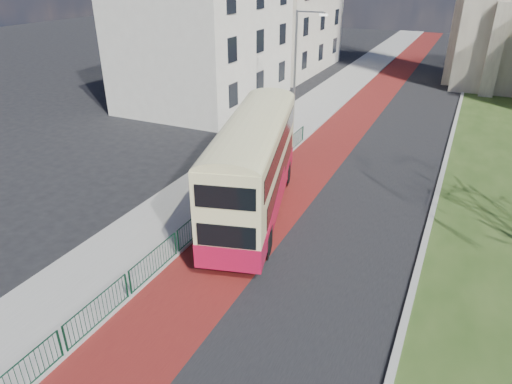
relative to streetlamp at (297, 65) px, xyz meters
The scene contains 11 objects.
ground 19.08m from the streetlamp, 76.42° to the right, with size 160.00×160.00×0.00m, color black.
road_carriageway 7.70m from the streetlamp, 18.88° to the left, with size 9.00×120.00×0.01m, color black.
bus_lane 5.91m from the streetlamp, 32.43° to the left, with size 3.40×120.00×0.01m, color #591414.
pavement_west 5.00m from the streetlamp, 108.07° to the left, with size 4.00×120.00×0.12m, color gray.
kerb_west 5.13m from the streetlamp, 56.03° to the left, with size 0.25×120.00×0.13m, color #999993.
kerb_east 12.07m from the streetlamp, 20.95° to the left, with size 0.25×80.00×0.13m, color #999993.
pedestrian_railing 14.64m from the streetlamp, 84.30° to the right, with size 0.07×24.00×1.12m.
street_block_near 10.62m from the streetlamp, 157.49° to the left, with size 10.30×14.30×13.00m.
street_block_far 22.24m from the streetlamp, 115.76° to the left, with size 10.30×16.30×11.50m.
streetlamp is the anchor object (origin of this frame).
bus 12.97m from the streetlamp, 77.92° to the right, with size 5.30×11.21×4.57m.
Camera 1 is at (6.59, -11.86, 10.58)m, focal length 32.00 mm.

